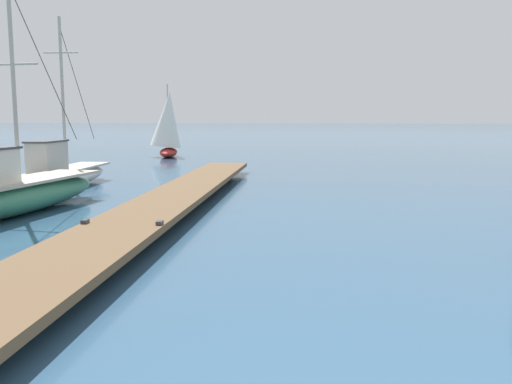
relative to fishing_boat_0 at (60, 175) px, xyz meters
name	(u,v)px	position (x,y,z in m)	size (l,w,h in m)	color
floating_dock	(173,198)	(5.37, -3.74, -0.18)	(2.78, 22.12, 0.53)	brown
fishing_boat_0	(60,175)	(0.00, 0.00, 0.00)	(1.86, 7.49, 6.25)	silver
fishing_boat_2	(7,193)	(1.21, -5.24, 0.07)	(2.47, 7.73, 6.54)	#337556
distant_sailboat	(168,125)	(-0.88, 16.19, 1.57)	(2.71, 4.11, 4.73)	#AD2823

